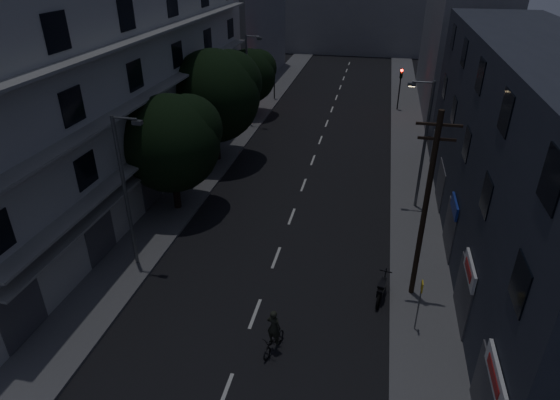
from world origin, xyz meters
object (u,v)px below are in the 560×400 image
at_px(utility_pole, 426,206).
at_px(bus_stop_sign, 420,297).
at_px(motorcycle, 382,290).
at_px(cyclist, 274,337).

bearing_deg(utility_pole, bus_stop_sign, -88.67).
bearing_deg(motorcycle, utility_pole, 34.34).
bearing_deg(motorcycle, cyclist, -124.55).
bearing_deg(cyclist, utility_pole, 57.06).
xyz_separation_m(utility_pole, cyclist, (-5.67, -4.84, -4.16)).
xyz_separation_m(bus_stop_sign, motorcycle, (-1.48, 1.89, -1.37)).
bearing_deg(cyclist, bus_stop_sign, 38.66).
relative_size(utility_pole, cyclist, 4.28).
distance_m(motorcycle, cyclist, 5.99).
bearing_deg(bus_stop_sign, utility_pole, 91.33).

